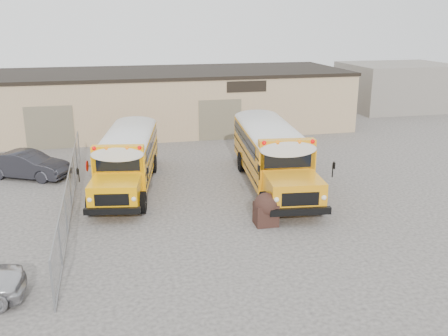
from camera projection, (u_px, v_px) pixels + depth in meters
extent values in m
plane|color=#413E3B|center=(207.00, 221.00, 22.40)|extent=(120.00, 120.00, 0.00)
cube|color=tan|center=(158.00, 101.00, 40.38)|extent=(30.00, 10.00, 4.50)
cube|color=black|center=(157.00, 72.00, 39.71)|extent=(30.20, 10.20, 0.25)
cube|color=black|center=(247.00, 86.00, 36.53)|extent=(3.00, 0.08, 0.80)
cube|color=#766D54|center=(50.00, 128.00, 34.18)|extent=(3.20, 0.08, 3.00)
cube|color=#766D54|center=(220.00, 120.00, 36.79)|extent=(3.20, 0.08, 3.00)
cylinder|color=gray|center=(52.00, 287.00, 15.24)|extent=(0.07, 0.07, 1.80)
cylinder|color=gray|center=(60.00, 245.00, 18.04)|extent=(0.07, 0.07, 1.80)
cylinder|color=gray|center=(66.00, 214.00, 20.83)|extent=(0.07, 0.07, 1.80)
cylinder|color=gray|center=(70.00, 191.00, 23.63)|extent=(0.07, 0.07, 1.80)
cylinder|color=gray|center=(74.00, 172.00, 26.42)|extent=(0.07, 0.07, 1.80)
cylinder|color=gray|center=(76.00, 157.00, 29.22)|extent=(0.07, 0.07, 1.80)
cylinder|color=gray|center=(79.00, 145.00, 32.01)|extent=(0.07, 0.07, 1.80)
cylinder|color=gray|center=(69.00, 173.00, 23.37)|extent=(0.05, 18.00, 0.05)
cylinder|color=gray|center=(72.00, 207.00, 23.88)|extent=(0.05, 18.00, 0.05)
cube|color=gray|center=(70.00, 191.00, 23.63)|extent=(0.02, 18.00, 1.70)
cube|color=gray|center=(397.00, 86.00, 49.34)|extent=(10.00, 8.00, 4.40)
cube|color=#FCA306|center=(140.00, 130.00, 33.22)|extent=(3.81, 7.99, 2.07)
cube|color=#FCA306|center=(132.00, 157.00, 28.63)|extent=(2.57, 2.57, 1.16)
cube|color=black|center=(133.00, 135.00, 29.41)|extent=(2.05, 0.42, 0.76)
cube|color=silver|center=(139.00, 113.00, 32.88)|extent=(3.82, 8.07, 0.40)
cube|color=#FCA306|center=(133.00, 123.00, 29.45)|extent=(2.52, 0.92, 0.36)
sphere|color=#E50705|center=(114.00, 122.00, 29.14)|extent=(0.20, 0.20, 0.20)
sphere|color=#E50705|center=(151.00, 122.00, 29.25)|extent=(0.20, 0.20, 0.20)
sphere|color=orange|center=(124.00, 122.00, 29.17)|extent=(0.20, 0.20, 0.20)
sphere|color=orange|center=(141.00, 122.00, 29.22)|extent=(0.20, 0.20, 0.20)
cube|color=black|center=(130.00, 170.00, 27.63)|extent=(2.47, 0.65, 0.28)
cube|color=black|center=(146.00, 131.00, 37.21)|extent=(2.47, 0.63, 0.28)
cube|color=black|center=(140.00, 131.00, 33.25)|extent=(3.82, 7.84, 0.06)
cube|color=black|center=(140.00, 121.00, 33.34)|extent=(3.63, 6.80, 0.63)
cylinder|color=black|center=(112.00, 166.00, 28.85)|extent=(0.46, 1.08, 1.05)
cylinder|color=black|center=(153.00, 165.00, 28.97)|extent=(0.46, 1.08, 1.05)
cylinder|color=black|center=(126.00, 140.00, 34.93)|extent=(0.46, 1.08, 1.05)
cylinder|color=black|center=(161.00, 140.00, 35.05)|extent=(0.46, 1.08, 1.05)
cylinder|color=#BF0505|center=(108.00, 138.00, 30.59)|extent=(0.13, 0.56, 0.56)
cube|color=orange|center=(250.00, 125.00, 34.05)|extent=(3.69, 8.67, 2.27)
cube|color=orange|center=(265.00, 153.00, 29.04)|extent=(2.69, 2.69, 1.27)
cube|color=black|center=(261.00, 129.00, 29.89)|extent=(2.26, 0.32, 0.83)
cube|color=silver|center=(250.00, 106.00, 33.67)|extent=(3.70, 8.76, 0.44)
cube|color=orange|center=(261.00, 117.00, 29.93)|extent=(2.76, 0.85, 0.40)
sphere|color=#E50705|center=(242.00, 116.00, 29.51)|extent=(0.22, 0.22, 0.22)
sphere|color=#E50705|center=(281.00, 115.00, 29.78)|extent=(0.22, 0.22, 0.22)
sphere|color=orange|center=(253.00, 116.00, 29.59)|extent=(0.22, 0.22, 0.22)
sphere|color=orange|center=(270.00, 115.00, 29.70)|extent=(0.22, 0.22, 0.22)
cube|color=black|center=(269.00, 167.00, 27.94)|extent=(2.72, 0.54, 0.31)
cube|color=black|center=(240.00, 126.00, 38.40)|extent=(2.72, 0.52, 0.31)
cube|color=black|center=(250.00, 126.00, 34.07)|extent=(3.71, 8.51, 0.07)
cube|color=black|center=(249.00, 115.00, 34.18)|extent=(3.57, 7.36, 0.69)
cylinder|color=black|center=(242.00, 163.00, 29.19)|extent=(0.44, 1.18, 1.15)
cylinder|color=black|center=(286.00, 162.00, 29.49)|extent=(0.44, 1.18, 1.15)
cylinder|color=black|center=(227.00, 136.00, 35.83)|extent=(0.44, 1.18, 1.15)
cylinder|color=black|center=(263.00, 135.00, 36.13)|extent=(0.44, 1.18, 1.15)
cube|color=black|center=(266.00, 214.00, 21.91)|extent=(1.00, 0.91, 0.98)
sphere|color=black|center=(266.00, 205.00, 21.78)|extent=(1.08, 1.08, 1.08)
imported|color=black|center=(27.00, 165.00, 28.19)|extent=(4.92, 3.58, 1.55)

